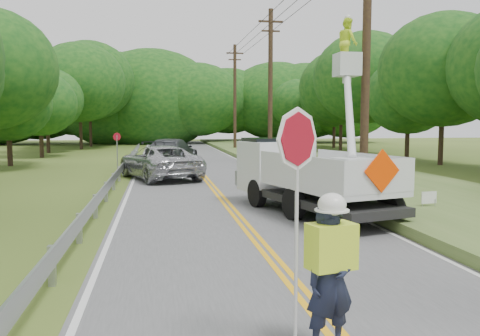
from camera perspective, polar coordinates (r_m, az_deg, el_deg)
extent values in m
plane|color=#3D501D|center=(8.47, 6.88, -14.02)|extent=(140.00, 140.00, 0.00)
cube|color=#525254|center=(21.96, -3.43, -1.92)|extent=(7.20, 96.00, 0.02)
cube|color=#FFB010|center=(21.95, -3.69, -1.89)|extent=(0.12, 96.00, 0.00)
cube|color=#FFB010|center=(21.97, -3.17, -1.88)|extent=(0.12, 96.00, 0.00)
cube|color=silver|center=(21.87, -12.46, -2.04)|extent=(0.12, 96.00, 0.00)
cube|color=silver|center=(22.58, 5.31, -1.70)|extent=(0.12, 96.00, 0.00)
cube|color=#999CA1|center=(9.19, -20.90, -10.50)|extent=(0.12, 0.14, 0.70)
cube|color=#999CA1|center=(12.06, -18.07, -6.64)|extent=(0.12, 0.14, 0.70)
cube|color=#999CA1|center=(14.98, -16.36, -4.27)|extent=(0.12, 0.14, 0.70)
cube|color=#999CA1|center=(17.93, -15.22, -2.67)|extent=(0.12, 0.14, 0.70)
cube|color=#999CA1|center=(20.89, -14.40, -1.52)|extent=(0.12, 0.14, 0.70)
cube|color=#999CA1|center=(23.86, -13.79, -0.66)|extent=(0.12, 0.14, 0.70)
cube|color=#999CA1|center=(26.84, -13.31, 0.01)|extent=(0.12, 0.14, 0.70)
cube|color=#999CA1|center=(29.82, -12.93, 0.54)|extent=(0.12, 0.14, 0.70)
cube|color=#999CA1|center=(32.81, -12.61, 0.98)|extent=(0.12, 0.14, 0.70)
cube|color=#999CA1|center=(35.79, -12.35, 1.35)|extent=(0.12, 0.14, 0.70)
cube|color=#999CA1|center=(38.78, -12.13, 1.66)|extent=(0.12, 0.14, 0.70)
cube|color=#999CA1|center=(41.77, -11.94, 1.92)|extent=(0.12, 0.14, 0.70)
cube|color=#999CA1|center=(44.77, -11.78, 2.15)|extent=(0.12, 0.14, 0.70)
cube|color=#999CA1|center=(22.84, -13.74, -0.30)|extent=(0.05, 48.00, 0.34)
cylinder|color=black|center=(18.31, 14.36, 12.11)|extent=(0.30, 0.30, 10.00)
cylinder|color=black|center=(32.56, 3.53, 9.26)|extent=(0.30, 0.30, 10.00)
cube|color=black|center=(33.11, 3.57, 16.53)|extent=(1.60, 0.12, 0.12)
cube|color=black|center=(33.00, 3.57, 15.51)|extent=(1.20, 0.10, 0.10)
cylinder|color=black|center=(47.28, -0.59, 8.07)|extent=(0.30, 0.30, 10.00)
cube|color=black|center=(47.66, -0.60, 13.12)|extent=(1.60, 0.12, 0.12)
cube|color=black|center=(47.58, -0.60, 12.41)|extent=(1.20, 0.10, 0.10)
cube|color=#49662C|center=(23.75, 13.86, -1.18)|extent=(7.00, 96.00, 0.30)
cylinder|color=#332319|center=(34.23, -25.07, 2.12)|extent=(0.32, 0.32, 2.29)
ellipsoid|color=#0F3F14|center=(34.20, -25.25, 6.80)|extent=(5.34, 5.34, 4.70)
cylinder|color=#332319|center=(41.24, -21.95, 2.80)|extent=(0.32, 0.32, 2.41)
ellipsoid|color=#0F3F14|center=(41.23, -22.10, 6.89)|extent=(5.63, 5.63, 4.96)
cylinder|color=#332319|center=(47.17, -21.29, 3.30)|extent=(0.32, 0.32, 2.75)
ellipsoid|color=#0F3F14|center=(47.19, -21.43, 7.38)|extent=(6.41, 6.41, 5.64)
cylinder|color=#332319|center=(52.21, -17.91, 4.20)|extent=(0.32, 0.32, 3.87)
ellipsoid|color=#0F3F14|center=(52.34, -18.07, 9.38)|extent=(9.03, 9.03, 7.94)
cylinder|color=#332319|center=(57.46, -16.88, 4.49)|extent=(0.32, 0.32, 4.23)
ellipsoid|color=#0F3F14|center=(57.63, -17.03, 9.64)|extent=(9.87, 9.87, 8.69)
cylinder|color=#332319|center=(34.31, 22.21, 3.26)|extent=(0.32, 0.32, 3.52)
ellipsoid|color=#0F3F14|center=(34.45, 22.47, 10.42)|extent=(8.21, 8.21, 7.23)
cylinder|color=#332319|center=(38.22, 18.75, 2.94)|extent=(0.32, 0.32, 2.70)
ellipsoid|color=#0F3F14|center=(38.23, 18.90, 7.89)|extent=(6.31, 6.31, 5.55)
cylinder|color=#332319|center=(43.12, 14.15, 4.01)|extent=(0.32, 0.32, 3.75)
ellipsoid|color=#0F3F14|center=(43.26, 14.29, 10.08)|extent=(8.74, 8.74, 7.69)
cylinder|color=#332319|center=(49.12, 11.56, 4.09)|extent=(0.32, 0.32, 3.53)
ellipsoid|color=#0F3F14|center=(49.21, 11.66, 9.11)|extent=(8.23, 8.23, 7.24)
cylinder|color=#332319|center=(53.54, 10.80, 4.01)|extent=(0.32, 0.32, 3.16)
ellipsoid|color=#0F3F14|center=(53.59, 10.88, 8.13)|extent=(7.37, 7.37, 6.49)
cylinder|color=#332319|center=(58.34, 6.74, 4.00)|extent=(0.32, 0.32, 2.80)
ellipsoid|color=#0F3F14|center=(58.36, 6.78, 7.36)|extent=(6.54, 6.54, 5.76)
ellipsoid|color=#0F3F14|center=(67.30, -22.30, 7.31)|extent=(13.35, 10.01, 10.01)
ellipsoid|color=#0F3F14|center=(65.74, -18.23, 7.49)|extent=(12.03, 9.02, 9.02)
ellipsoid|color=#0F3F14|center=(64.33, -14.07, 7.65)|extent=(15.87, 11.90, 11.90)
ellipsoid|color=#0F3F14|center=(63.87, -10.17, 7.75)|extent=(17.08, 12.81, 12.81)
ellipsoid|color=#0F3F14|center=(62.30, -5.13, 7.87)|extent=(12.24, 9.18, 9.18)
ellipsoid|color=#0F3F14|center=(66.17, -1.34, 7.75)|extent=(11.57, 8.68, 8.68)
ellipsoid|color=#0F3F14|center=(66.60, 4.31, 7.72)|extent=(13.81, 10.36, 10.36)
ellipsoid|color=#0F3F14|center=(66.78, 7.80, 7.68)|extent=(13.35, 10.01, 10.01)
ellipsoid|color=#0F3F14|center=(66.44, 12.22, 7.62)|extent=(12.91, 9.68, 9.68)
imported|color=#191E33|center=(6.14, 10.43, -12.59)|extent=(0.75, 0.58, 1.81)
cube|color=#BAD928|center=(6.03, 10.50, -8.87)|extent=(0.62, 0.46, 0.55)
ellipsoid|color=white|center=(5.92, 10.58, -4.14)|extent=(0.34, 0.34, 0.27)
cylinder|color=#B7B7B7|center=(5.85, 6.50, -9.76)|extent=(0.04, 0.04, 2.53)
cylinder|color=maroon|center=(5.65, 6.65, 3.35)|extent=(0.60, 0.46, 0.72)
cylinder|color=black|center=(12.59, 10.59, -5.40)|extent=(0.50, 0.94, 0.90)
cylinder|color=black|center=(13.74, 17.03, -4.64)|extent=(0.50, 0.94, 0.90)
cylinder|color=black|center=(14.14, 6.22, -4.15)|extent=(0.50, 0.94, 0.90)
cylinder|color=black|center=(15.17, 12.33, -3.59)|extent=(0.50, 0.94, 0.90)
cylinder|color=black|center=(16.17, 1.98, -2.92)|extent=(0.50, 0.94, 0.90)
cylinder|color=black|center=(17.08, 7.63, -2.51)|extent=(0.50, 0.94, 0.90)
cube|color=black|center=(14.86, 8.78, -3.47)|extent=(3.45, 6.30, 0.23)
cube|color=silver|center=(14.25, 10.26, -1.96)|extent=(3.20, 4.72, 0.21)
cube|color=silver|center=(13.63, 6.62, -0.26)|extent=(1.17, 4.18, 0.84)
cube|color=silver|center=(14.83, 13.66, 0.08)|extent=(1.17, 4.18, 0.84)
cube|color=silver|center=(12.51, 15.87, -0.94)|extent=(2.10, 0.61, 0.84)
cube|color=silver|center=(16.92, 4.13, 0.22)|extent=(2.50, 2.27, 1.69)
cube|color=black|center=(17.04, 3.84, 2.32)|extent=(2.13, 1.66, 0.70)
cube|color=silver|center=(13.37, 12.80, -0.47)|extent=(1.03, 1.03, 0.75)
cube|color=silver|center=(18.02, 12.26, 11.56)|extent=(0.80, 0.80, 0.80)
imported|color=#BAD928|center=(18.12, 12.31, 14.00)|extent=(0.62, 0.80, 1.65)
cube|color=#FA3C00|center=(12.45, 16.08, -0.33)|extent=(1.03, 0.31, 1.06)
imported|color=#B0B1B6|center=(24.36, -9.30, 0.68)|extent=(4.47, 6.41, 1.63)
imported|color=#373B3F|center=(31.53, -7.91, 1.85)|extent=(3.94, 6.34, 1.71)
cylinder|color=#999CA1|center=(28.45, -14.00, 1.65)|extent=(0.06, 0.06, 2.05)
cylinder|color=maroon|center=(28.41, -14.04, 3.52)|extent=(0.43, 0.23, 0.47)
cube|color=white|center=(15.71, 20.99, -3.21)|extent=(0.51, 0.09, 0.35)
cylinder|color=#999CA1|center=(15.65, 20.31, -4.34)|extent=(0.02, 0.02, 0.51)
cylinder|color=#999CA1|center=(15.86, 21.59, -4.26)|extent=(0.02, 0.02, 0.51)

